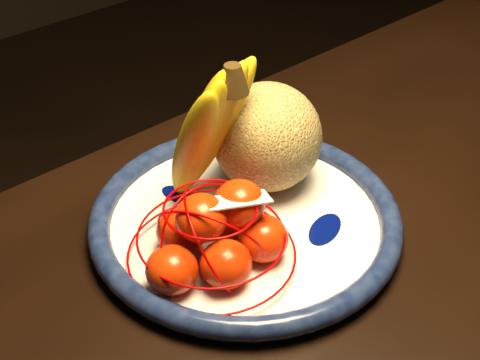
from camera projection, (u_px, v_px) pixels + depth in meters
dining_table at (391, 303)px, 0.89m from camera, size 1.40×0.86×0.69m
fruit_bowl at (245, 221)px, 0.88m from camera, size 0.37×0.37×0.03m
cantaloupe at (267, 137)px, 0.90m from camera, size 0.14×0.14×0.14m
banana_bunch at (203, 129)px, 0.84m from camera, size 0.14×0.14×0.22m
mandarin_bag at (216, 235)px, 0.80m from camera, size 0.24×0.24×0.12m
price_tag at (238, 200)px, 0.78m from camera, size 0.08×0.05×0.01m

